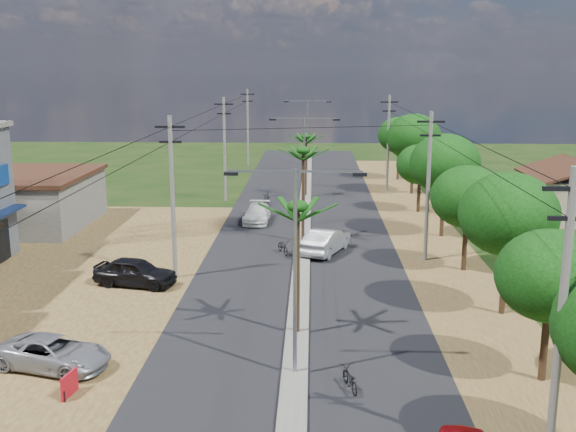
% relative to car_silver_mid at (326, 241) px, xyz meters
% --- Properties ---
extents(ground, '(160.00, 160.00, 0.00)m').
position_rel_car_silver_mid_xyz_m(ground, '(-1.50, -17.31, -0.79)').
color(ground, black).
rests_on(ground, ground).
extents(road, '(12.00, 110.00, 0.04)m').
position_rel_car_silver_mid_xyz_m(road, '(-1.50, -2.31, -0.77)').
color(road, black).
rests_on(road, ground).
extents(median, '(1.00, 90.00, 0.18)m').
position_rel_car_silver_mid_xyz_m(median, '(-1.50, 0.69, -0.70)').
color(median, '#605E56').
rests_on(median, ground).
extents(dirt_lot_west, '(18.00, 46.00, 0.04)m').
position_rel_car_silver_mid_xyz_m(dirt_lot_west, '(-16.50, -9.31, -0.78)').
color(dirt_lot_west, brown).
rests_on(dirt_lot_west, ground).
extents(dirt_shoulder_east, '(5.00, 90.00, 0.03)m').
position_rel_car_silver_mid_xyz_m(dirt_shoulder_east, '(7.00, -2.31, -0.78)').
color(dirt_shoulder_east, brown).
rests_on(dirt_shoulder_east, ground).
extents(low_shed, '(10.40, 10.40, 3.95)m').
position_rel_car_silver_mid_xyz_m(low_shed, '(-22.50, 6.69, 1.17)').
color(low_shed, '#605E56').
rests_on(low_shed, ground).
extents(tree_east_b, '(4.00, 4.00, 5.83)m').
position_rel_car_silver_mid_xyz_m(tree_east_b, '(7.80, -17.31, 3.32)').
color(tree_east_b, black).
rests_on(tree_east_b, ground).
extents(tree_east_c, '(4.60, 4.60, 6.83)m').
position_rel_car_silver_mid_xyz_m(tree_east_c, '(8.20, -10.31, 4.07)').
color(tree_east_c, black).
rests_on(tree_east_c, ground).
extents(tree_east_d, '(4.20, 4.20, 6.13)m').
position_rel_car_silver_mid_xyz_m(tree_east_d, '(7.90, -3.31, 3.54)').
color(tree_east_d, black).
rests_on(tree_east_d, ground).
extents(tree_east_e, '(4.80, 4.80, 7.14)m').
position_rel_car_silver_mid_xyz_m(tree_east_e, '(8.10, 4.69, 4.30)').
color(tree_east_e, black).
rests_on(tree_east_e, ground).
extents(tree_east_f, '(3.80, 3.80, 5.52)m').
position_rel_car_silver_mid_xyz_m(tree_east_f, '(7.70, 12.69, 3.09)').
color(tree_east_f, black).
rests_on(tree_east_f, ground).
extents(tree_east_g, '(5.00, 5.00, 7.38)m').
position_rel_car_silver_mid_xyz_m(tree_east_g, '(8.30, 20.69, 4.45)').
color(tree_east_g, black).
rests_on(tree_east_g, ground).
extents(tree_east_h, '(4.40, 4.40, 6.52)m').
position_rel_car_silver_mid_xyz_m(tree_east_h, '(8.00, 28.69, 3.84)').
color(tree_east_h, black).
rests_on(tree_east_h, ground).
extents(palm_median_near, '(2.00, 2.00, 6.15)m').
position_rel_car_silver_mid_xyz_m(palm_median_near, '(-1.50, -13.31, 4.74)').
color(palm_median_near, black).
rests_on(palm_median_near, ground).
extents(palm_median_mid, '(2.00, 2.00, 6.55)m').
position_rel_car_silver_mid_xyz_m(palm_median_mid, '(-1.50, 2.69, 5.11)').
color(palm_median_mid, black).
rests_on(palm_median_mid, ground).
extents(palm_median_far, '(2.00, 2.00, 5.85)m').
position_rel_car_silver_mid_xyz_m(palm_median_far, '(-1.50, 18.69, 4.47)').
color(palm_median_far, black).
rests_on(palm_median_far, ground).
extents(streetlight_near, '(5.10, 0.18, 8.00)m').
position_rel_car_silver_mid_xyz_m(streetlight_near, '(-1.50, -17.31, 3.99)').
color(streetlight_near, gray).
rests_on(streetlight_near, ground).
extents(streetlight_mid, '(5.10, 0.18, 8.00)m').
position_rel_car_silver_mid_xyz_m(streetlight_mid, '(-1.50, 7.69, 3.99)').
color(streetlight_mid, gray).
rests_on(streetlight_mid, ground).
extents(streetlight_far, '(5.10, 0.18, 8.00)m').
position_rel_car_silver_mid_xyz_m(streetlight_far, '(-1.50, 32.69, 3.99)').
color(streetlight_far, gray).
rests_on(streetlight_far, ground).
extents(utility_pole_w_b, '(1.60, 0.24, 9.00)m').
position_rel_car_silver_mid_xyz_m(utility_pole_w_b, '(-8.50, -5.31, 3.96)').
color(utility_pole_w_b, '#605E56').
rests_on(utility_pole_w_b, ground).
extents(utility_pole_w_c, '(1.60, 0.24, 9.00)m').
position_rel_car_silver_mid_xyz_m(utility_pole_w_c, '(-8.50, 16.69, 3.96)').
color(utility_pole_w_c, '#605E56').
rests_on(utility_pole_w_c, ground).
extents(utility_pole_w_d, '(1.60, 0.24, 9.00)m').
position_rel_car_silver_mid_xyz_m(utility_pole_w_d, '(-8.50, 37.69, 3.96)').
color(utility_pole_w_d, '#605E56').
rests_on(utility_pole_w_d, ground).
extents(utility_pole_e_a, '(1.60, 0.24, 9.00)m').
position_rel_car_silver_mid_xyz_m(utility_pole_e_a, '(6.00, -23.31, 3.96)').
color(utility_pole_e_a, '#605E56').
rests_on(utility_pole_e_a, ground).
extents(utility_pole_e_b, '(1.60, 0.24, 9.00)m').
position_rel_car_silver_mid_xyz_m(utility_pole_e_b, '(6.00, -1.31, 3.96)').
color(utility_pole_e_b, '#605E56').
rests_on(utility_pole_e_b, ground).
extents(utility_pole_e_c, '(1.60, 0.24, 9.00)m').
position_rel_car_silver_mid_xyz_m(utility_pole_e_c, '(6.00, 20.69, 3.96)').
color(utility_pole_e_c, '#605E56').
rests_on(utility_pole_e_c, ground).
extents(car_silver_mid, '(3.43, 5.09, 1.59)m').
position_rel_car_silver_mid_xyz_m(car_silver_mid, '(0.00, 0.00, 0.00)').
color(car_silver_mid, gray).
rests_on(car_silver_mid, ground).
extents(car_white_far, '(1.95, 4.59, 1.32)m').
position_rel_car_silver_mid_xyz_m(car_white_far, '(-5.06, 8.44, -0.13)').
color(car_white_far, silver).
rests_on(car_white_far, ground).
extents(car_parked_silver, '(4.95, 3.24, 1.26)m').
position_rel_car_silver_mid_xyz_m(car_parked_silver, '(-10.91, -17.03, -0.16)').
color(car_parked_silver, gray).
rests_on(car_parked_silver, ground).
extents(car_parked_dark, '(4.73, 2.69, 1.52)m').
position_rel_car_silver_mid_xyz_m(car_parked_dark, '(-10.35, -6.83, -0.04)').
color(car_parked_dark, black).
rests_on(car_parked_dark, ground).
extents(moto_rider_east, '(0.94, 1.64, 0.82)m').
position_rel_car_silver_mid_xyz_m(moto_rider_east, '(0.53, -18.37, -0.39)').
color(moto_rider_east, black).
rests_on(moto_rider_east, ground).
extents(moto_rider_west_a, '(1.19, 1.84, 0.91)m').
position_rel_car_silver_mid_xyz_m(moto_rider_west_a, '(-2.70, -0.29, -0.34)').
color(moto_rider_west_a, black).
rests_on(moto_rider_west_a, ground).
extents(moto_rider_west_b, '(0.88, 1.83, 1.06)m').
position_rel_car_silver_mid_xyz_m(moto_rider_west_b, '(-4.78, 14.82, -0.27)').
color(moto_rider_west_b, black).
rests_on(moto_rider_west_b, ground).
extents(roadside_sign, '(0.26, 1.08, 0.90)m').
position_rel_car_silver_mid_xyz_m(roadside_sign, '(-9.50, -19.23, -0.35)').
color(roadside_sign, '#A90F1A').
rests_on(roadside_sign, ground).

